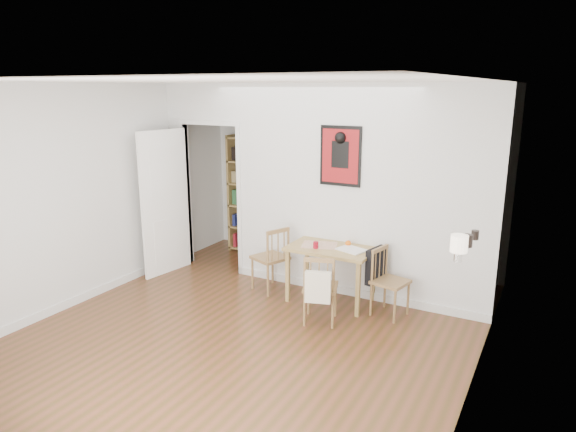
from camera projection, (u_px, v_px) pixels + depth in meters
The scene contains 15 objects.
ground at pixel (255, 328), 5.58m from camera, with size 5.20×5.20×0.00m, color brown.
room_shell at pixel (317, 191), 6.36m from camera, with size 5.20×5.20×5.20m.
dining_table at pixel (331, 254), 6.16m from camera, with size 1.01×0.64×0.69m.
chair_left at pixel (270, 258), 6.55m from camera, with size 0.55×0.55×0.85m.
chair_right at pixel (389, 281), 5.82m from camera, with size 0.52×0.47×0.79m.
chair_front at pixel (320, 288), 5.64m from camera, with size 0.50×0.53×0.80m.
bookshelf at pixel (253, 195), 8.00m from camera, with size 0.77×0.31×1.84m.
fireplace at pixel (471, 307), 4.65m from camera, with size 0.45×1.25×1.16m.
red_glass at pixel (316, 245), 6.08m from camera, with size 0.06×0.06×0.08m, color maroon.
orange_fruit at pixel (348, 243), 6.17m from camera, with size 0.07×0.07×0.07m, color #E75F0C.
placemat at pixel (319, 245), 6.21m from camera, with size 0.42×0.31×0.00m, color beige.
notebook at pixel (352, 250), 6.01m from camera, with size 0.32×0.23×0.02m, color silver.
mantel_lamp at pixel (459, 245), 4.17m from camera, with size 0.14×0.14×0.22m.
ceramic_jar_a at pixel (467, 241), 4.58m from camera, with size 0.09×0.09×0.11m, color black.
ceramic_jar_b at pixel (475, 235), 4.80m from camera, with size 0.07×0.07×0.09m, color black.
Camera 1 is at (2.75, -4.33, 2.55)m, focal length 32.00 mm.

